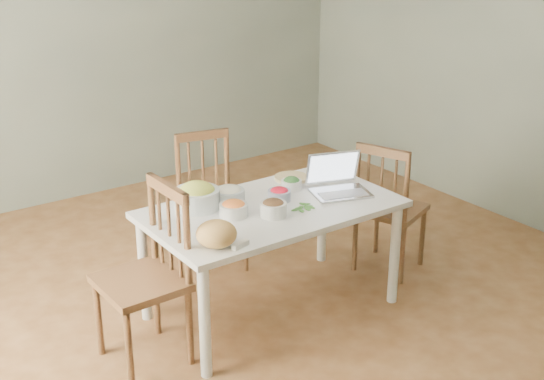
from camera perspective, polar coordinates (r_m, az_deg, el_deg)
floor at (r=4.35m, az=-1.66°, el=-10.30°), size 5.00×5.00×0.00m
wall_back at (r=6.02m, az=-15.43°, el=11.72°), size 5.00×0.00×2.70m
wall_right at (r=5.57m, az=20.48°, el=10.41°), size 0.00×5.00×2.70m
dining_table at (r=4.31m, az=0.00°, el=-5.45°), size 1.45×0.81×0.68m
chair_far at (r=4.81m, az=-4.73°, el=-1.08°), size 0.47×0.46×0.90m
chair_left at (r=3.85m, az=-10.30°, el=-6.86°), size 0.42×0.44×0.97m
chair_right at (r=4.83m, az=9.32°, el=-1.23°), size 0.49×0.51×0.90m
bread_boule at (r=3.67m, az=-4.38°, el=-3.45°), size 0.28×0.28×0.14m
butter_stick at (r=3.67m, az=-2.50°, el=-4.31°), size 0.11×0.05×0.03m
bowl_squash at (r=4.14m, az=-5.91°, el=-0.43°), size 0.30×0.30×0.15m
bowl_carrot at (r=4.03m, az=-3.03°, el=-1.44°), size 0.18×0.18×0.09m
bowl_onion at (r=4.21m, az=-3.40°, el=-0.32°), size 0.22×0.22×0.10m
bowl_mushroom at (r=4.02m, az=0.09°, el=-1.40°), size 0.18×0.18×0.10m
bowl_redpep at (r=4.23m, az=0.58°, el=-0.32°), size 0.17×0.17×0.08m
bowl_broccoli at (r=4.40m, az=1.54°, el=0.54°), size 0.13×0.13×0.08m
flatbread at (r=4.57m, az=1.52°, el=0.97°), size 0.26×0.26×0.02m
basil_bunch at (r=4.14m, az=2.32°, el=-1.33°), size 0.17×0.17×0.02m
laptop at (r=4.31m, az=5.48°, el=1.06°), size 0.41×0.38×0.23m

